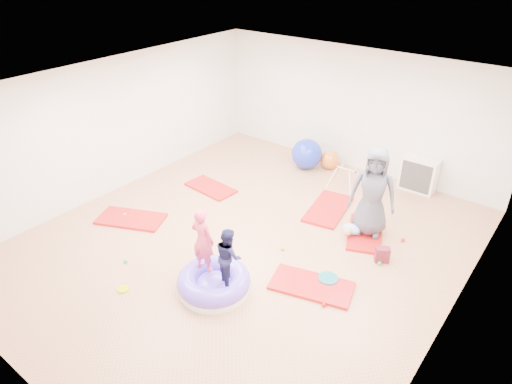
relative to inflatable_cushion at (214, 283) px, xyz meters
The scene contains 19 objects.
room 1.87m from the inflatable_cushion, 107.58° to the left, with size 7.01×8.01×2.81m.
gym_mat_front_left 2.70m from the inflatable_cushion, 169.30° to the left, with size 1.28×0.64×0.05m, color #BA1700.
gym_mat_mid_left 3.31m from the inflatable_cushion, 133.58° to the left, with size 1.13×0.57×0.05m, color #BA1700.
gym_mat_center_back 3.20m from the inflatable_cushion, 86.07° to the left, with size 1.34×0.67×0.06m, color #BA1700.
gym_mat_right 1.54m from the inflatable_cushion, 39.87° to the left, with size 1.28×0.64×0.05m, color #BA1700.
gym_mat_rear_right 3.09m from the inflatable_cushion, 67.27° to the left, with size 1.22×0.61×0.05m, color #BA1700.
inflatable_cushion is the anchor object (origin of this frame).
child_pink 0.77m from the inflatable_cushion, 168.95° to the left, with size 0.40×0.26×1.09m, color #EA4169.
child_navy 0.71m from the inflatable_cushion, 13.18° to the left, with size 0.45×0.35×0.93m, color #181941.
adult_caregiver 3.22m from the inflatable_cushion, 67.14° to the left, with size 0.82×0.54×1.68m, color #484A5A.
infant 2.80m from the inflatable_cushion, 69.03° to the left, with size 0.33×0.34×0.20m.
ball_pit_balls 1.71m from the inflatable_cushion, 84.88° to the left, with size 4.76×3.75×0.07m.
exercise_ball_blue 4.72m from the inflatable_cushion, 104.51° to the left, with size 0.72×0.72×0.72m, color #1B30BE.
exercise_ball_orange 4.93m from the inflatable_cushion, 98.45° to the left, with size 0.44×0.44×0.44m, color orange.
infant_play_gym 4.22m from the inflatable_cushion, 89.66° to the left, with size 0.62×0.59×0.48m.
cube_shelf 5.27m from the inflatable_cushion, 75.59° to the left, with size 0.75×0.37×0.75m.
balance_disc 1.83m from the inflatable_cushion, 44.04° to the left, with size 0.32×0.32×0.07m, color #126D76.
backpack 2.89m from the inflatable_cushion, 52.06° to the left, with size 0.23×0.14×0.27m, color #B9233E.
yellow_toy 1.44m from the inflatable_cushion, 142.11° to the right, with size 0.18×0.18×0.03m, color #CBD400.
Camera 1 is at (4.29, -5.26, 4.84)m, focal length 32.00 mm.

